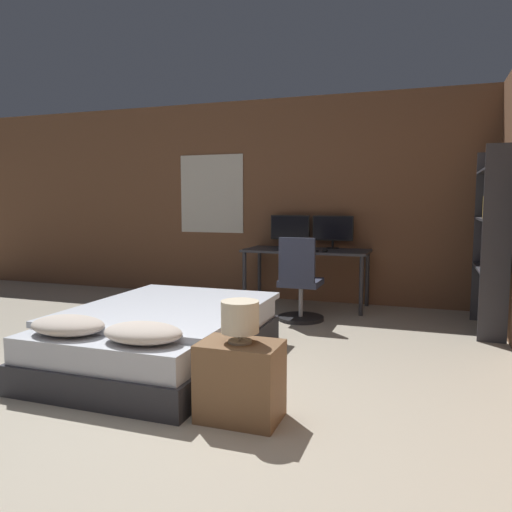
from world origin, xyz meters
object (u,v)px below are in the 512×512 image
(bookshelf, at_px, (493,232))
(monitor_left, at_px, (290,229))
(computer_mouse, at_px, (325,251))
(desk, at_px, (306,256))
(office_chair, at_px, (300,288))
(nightstand, at_px, (240,381))
(monitor_right, at_px, (333,230))
(keyboard, at_px, (302,251))
(bedside_lamp, at_px, (240,317))
(bed, at_px, (162,335))

(bookshelf, bearing_deg, monitor_left, 158.77)
(computer_mouse, bearing_deg, desk, 140.02)
(monitor_left, height_order, office_chair, monitor_left)
(office_chair, bearing_deg, bookshelf, 3.26)
(nightstand, xyz_separation_m, desk, (-0.40, 3.37, 0.41))
(monitor_right, xyz_separation_m, bookshelf, (1.77, -0.91, 0.06))
(monitor_right, relative_size, keyboard, 1.35)
(computer_mouse, xyz_separation_m, bookshelf, (1.77, -0.43, 0.29))
(desk, height_order, bookshelf, bookshelf)
(bedside_lamp, xyz_separation_m, keyboard, (-0.40, 3.13, 0.10))
(office_chair, bearing_deg, nightstand, -83.70)
(bed, bearing_deg, monitor_right, 72.58)
(keyboard, bearing_deg, monitor_left, 120.73)
(office_chair, bearing_deg, bed, -111.62)
(bedside_lamp, bearing_deg, computer_mouse, 92.12)
(desk, bearing_deg, office_chair, -81.66)
(nightstand, xyz_separation_m, monitor_right, (-0.11, 3.61, 0.73))
(bedside_lamp, bearing_deg, monitor_right, 91.82)
(monitor_right, xyz_separation_m, office_chair, (-0.17, -1.02, -0.60))
(bed, relative_size, monitor_left, 3.96)
(computer_mouse, bearing_deg, bed, -110.70)
(bedside_lamp, bearing_deg, desk, 96.77)
(bed, relative_size, bookshelf, 1.11)
(bed, height_order, nightstand, bed)
(monitor_left, distance_m, monitor_right, 0.57)
(desk, relative_size, computer_mouse, 22.27)
(monitor_right, xyz_separation_m, computer_mouse, (-0.00, -0.48, -0.23))
(monitor_left, height_order, keyboard, monitor_left)
(desk, height_order, keyboard, keyboard)
(keyboard, bearing_deg, computer_mouse, -0.00)
(monitor_left, bearing_deg, computer_mouse, -40.12)
(bed, xyz_separation_m, monitor_left, (0.31, 2.82, 0.74))
(bed, xyz_separation_m, bedside_lamp, (1.00, -0.79, 0.40))
(bedside_lamp, height_order, monitor_right, monitor_right)
(desk, bearing_deg, bedside_lamp, -83.23)
(keyboard, distance_m, office_chair, 0.66)
(nightstand, distance_m, bookshelf, 3.27)
(bed, xyz_separation_m, keyboard, (0.60, 2.34, 0.51))
(bedside_lamp, distance_m, office_chair, 2.62)
(nightstand, height_order, keyboard, keyboard)
(monitor_right, relative_size, computer_mouse, 7.49)
(nightstand, xyz_separation_m, monitor_left, (-0.69, 3.61, 0.73))
(keyboard, distance_m, computer_mouse, 0.28)
(bookshelf, bearing_deg, computer_mouse, 166.38)
(nightstand, bearing_deg, monitor_left, 100.75)
(bed, height_order, office_chair, office_chair)
(monitor_right, height_order, computer_mouse, monitor_right)
(monitor_left, xyz_separation_m, bookshelf, (2.34, -0.91, 0.06))
(desk, distance_m, monitor_left, 0.50)
(bed, relative_size, keyboard, 5.33)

